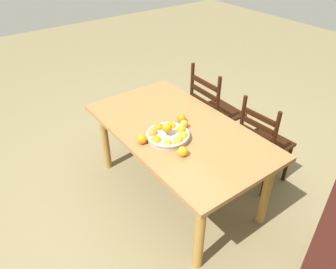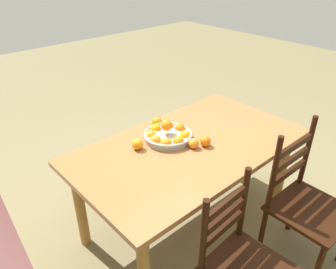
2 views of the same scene
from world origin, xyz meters
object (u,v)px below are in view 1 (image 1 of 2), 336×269
object	(u,v)px
orange_loose_0	(142,139)
orange_loose_3	(181,118)
orange_loose_1	(183,152)
chair_near_window	(262,144)
dining_table	(178,137)
chair_by_cabinet	(213,112)
orange_loose_2	(184,124)
fruit_bowl	(168,135)

from	to	relation	value
orange_loose_0	orange_loose_3	xyz separation A→B (m)	(-0.06, 0.44, -0.00)
orange_loose_1	orange_loose_3	bearing A→B (deg)	142.72
orange_loose_3	chair_near_window	bearing A→B (deg)	57.64
dining_table	chair_by_cabinet	bearing A→B (deg)	113.84
orange_loose_0	orange_loose_2	size ratio (longest dim) A/B	1.07
orange_loose_1	dining_table	bearing A→B (deg)	147.37
dining_table	orange_loose_0	distance (m)	0.38
chair_by_cabinet	orange_loose_3	xyz separation A→B (m)	(0.26, -0.65, 0.30)
dining_table	fruit_bowl	size ratio (longest dim) A/B	4.75
chair_near_window	orange_loose_2	world-z (taller)	chair_near_window
chair_near_window	orange_loose_1	size ratio (longest dim) A/B	12.10
orange_loose_3	orange_loose_2	bearing A→B (deg)	-24.90
orange_loose_0	orange_loose_1	bearing A→B (deg)	26.98
fruit_bowl	orange_loose_3	world-z (taller)	fruit_bowl
orange_loose_1	orange_loose_3	xyz separation A→B (m)	(-0.37, 0.28, -0.00)
chair_near_window	orange_loose_1	xyz separation A→B (m)	(-0.04, -0.93, 0.32)
chair_by_cabinet	orange_loose_0	xyz separation A→B (m)	(0.32, -1.10, 0.30)
chair_by_cabinet	orange_loose_3	size ratio (longest dim) A/B	13.34
chair_by_cabinet	orange_loose_2	bearing A→B (deg)	117.94
orange_loose_0	orange_loose_1	world-z (taller)	same
dining_table	chair_near_window	distance (m)	0.83
orange_loose_3	fruit_bowl	bearing A→B (deg)	-60.91
dining_table	chair_by_cabinet	world-z (taller)	chair_by_cabinet
dining_table	orange_loose_1	size ratio (longest dim) A/B	21.79
chair_near_window	fruit_bowl	bearing A→B (deg)	69.63
fruit_bowl	orange_loose_3	xyz separation A→B (m)	(-0.13, 0.24, 0.00)
chair_near_window	fruit_bowl	distance (m)	0.98
orange_loose_0	orange_loose_1	size ratio (longest dim) A/B	0.99
chair_near_window	orange_loose_1	bearing A→B (deg)	84.66
orange_loose_0	orange_loose_2	bearing A→B (deg)	87.31
orange_loose_0	orange_loose_3	world-z (taller)	orange_loose_0
dining_table	orange_loose_3	world-z (taller)	orange_loose_3
orange_loose_0	chair_by_cabinet	bearing A→B (deg)	106.51
orange_loose_1	orange_loose_3	size ratio (longest dim) A/B	1.03
orange_loose_3	dining_table	bearing A→B (deg)	-54.17
dining_table	orange_loose_3	xyz separation A→B (m)	(-0.06, 0.08, 0.13)
orange_loose_2	orange_loose_3	bearing A→B (deg)	155.10
fruit_bowl	orange_loose_3	distance (m)	0.27
orange_loose_1	orange_loose_2	bearing A→B (deg)	139.94
chair_by_cabinet	chair_near_window	bearing A→B (deg)	-179.02
dining_table	orange_loose_1	bearing A→B (deg)	-32.63
dining_table	chair_by_cabinet	xyz separation A→B (m)	(-0.33, 0.74, -0.16)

